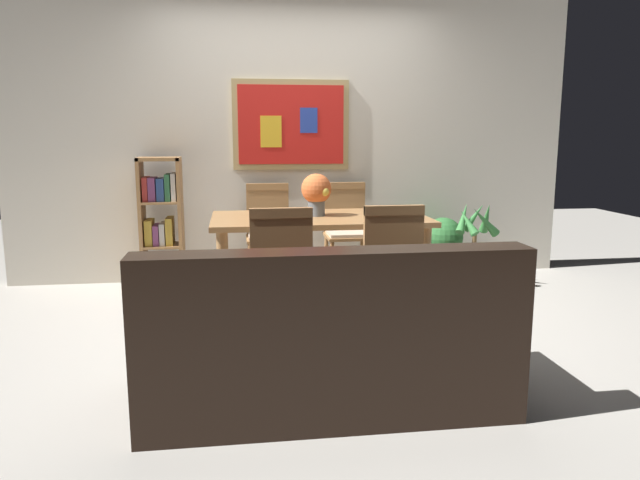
# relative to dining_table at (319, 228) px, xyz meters

# --- Properties ---
(ground_plane) EXTENTS (12.00, 12.00, 0.00)m
(ground_plane) POSITION_rel_dining_table_xyz_m (-0.08, -0.43, -0.64)
(ground_plane) COLOR #B7B2A8
(wall_back_with_painting) EXTENTS (5.20, 0.14, 2.60)m
(wall_back_with_painting) POSITION_rel_dining_table_xyz_m (-0.08, 1.10, 0.66)
(wall_back_with_painting) COLOR silver
(wall_back_with_painting) RESTS_ON ground_plane
(dining_table) EXTENTS (1.63, 0.89, 0.73)m
(dining_table) POSITION_rel_dining_table_xyz_m (0.00, 0.00, 0.00)
(dining_table) COLOR #9E7042
(dining_table) RESTS_ON ground_plane
(dining_chair_far_left) EXTENTS (0.40, 0.41, 0.91)m
(dining_chair_far_left) POSITION_rel_dining_table_xyz_m (-0.35, 0.79, -0.10)
(dining_chair_far_left) COLOR #9E7042
(dining_chair_far_left) RESTS_ON ground_plane
(dining_chair_near_right) EXTENTS (0.40, 0.41, 0.91)m
(dining_chair_near_right) POSITION_rel_dining_table_xyz_m (0.35, -0.80, -0.10)
(dining_chair_near_right) COLOR #9E7042
(dining_chair_near_right) RESTS_ON ground_plane
(dining_chair_near_left) EXTENTS (0.40, 0.41, 0.91)m
(dining_chair_near_left) POSITION_rel_dining_table_xyz_m (-0.36, -0.83, -0.10)
(dining_chair_near_left) COLOR #9E7042
(dining_chair_near_left) RESTS_ON ground_plane
(dining_chair_far_right) EXTENTS (0.40, 0.41, 0.91)m
(dining_chair_far_right) POSITION_rel_dining_table_xyz_m (0.36, 0.81, -0.10)
(dining_chair_far_right) COLOR #9E7042
(dining_chair_far_right) RESTS_ON ground_plane
(leather_couch) EXTENTS (1.80, 0.84, 0.84)m
(leather_couch) POSITION_rel_dining_table_xyz_m (-0.21, -1.67, -0.33)
(leather_couch) COLOR black
(leather_couch) RESTS_ON ground_plane
(bookshelf) EXTENTS (0.36, 0.28, 1.15)m
(bookshelf) POSITION_rel_dining_table_xyz_m (-1.28, 0.80, -0.10)
(bookshelf) COLOR #9E7042
(bookshelf) RESTS_ON ground_plane
(potted_ivy) EXTENTS (0.37, 0.37, 0.58)m
(potted_ivy) POSITION_rel_dining_table_xyz_m (1.29, 0.81, -0.31)
(potted_ivy) COLOR brown
(potted_ivy) RESTS_ON ground_plane
(potted_palm) EXTENTS (0.37, 0.39, 0.77)m
(potted_palm) POSITION_rel_dining_table_xyz_m (1.45, 0.46, -0.31)
(potted_palm) COLOR #B2ADA3
(potted_palm) RESTS_ON ground_plane
(flower_vase) EXTENTS (0.23, 0.23, 0.32)m
(flower_vase) POSITION_rel_dining_table_xyz_m (-0.02, 0.04, 0.28)
(flower_vase) COLOR slate
(flower_vase) RESTS_ON dining_table
(tv_remote) EXTENTS (0.16, 0.10, 0.02)m
(tv_remote) POSITION_rel_dining_table_xyz_m (0.53, -0.04, 0.10)
(tv_remote) COLOR black
(tv_remote) RESTS_ON dining_table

